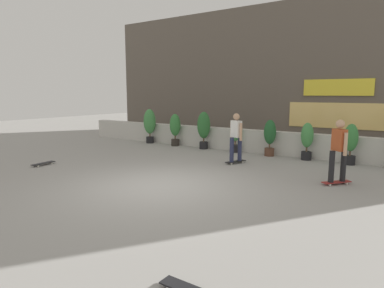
# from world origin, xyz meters

# --- Properties ---
(ground_plane) EXTENTS (48.00, 48.00, 0.00)m
(ground_plane) POSITION_xyz_m (0.00, 0.00, 0.00)
(ground_plane) COLOR #9E9B96
(planter_wall) EXTENTS (18.00, 0.40, 0.90)m
(planter_wall) POSITION_xyz_m (0.00, 6.00, 0.45)
(planter_wall) COLOR beige
(planter_wall) RESTS_ON ground
(building_backdrop) EXTENTS (20.00, 2.08, 6.50)m
(building_backdrop) POSITION_xyz_m (0.00, 10.00, 3.25)
(building_backdrop) COLOR #60564C
(building_backdrop) RESTS_ON ground
(potted_plant_0) EXTENTS (0.57, 0.57, 1.61)m
(potted_plant_0) POSITION_xyz_m (-5.13, 5.55, 0.95)
(potted_plant_0) COLOR black
(potted_plant_0) RESTS_ON ground
(potted_plant_1) EXTENTS (0.48, 0.48, 1.44)m
(potted_plant_1) POSITION_xyz_m (-3.63, 5.55, 0.83)
(potted_plant_1) COLOR #2D2823
(potted_plant_1) RESTS_ON ground
(potted_plant_2) EXTENTS (0.55, 0.55, 1.58)m
(potted_plant_2) POSITION_xyz_m (-2.11, 5.55, 0.93)
(potted_plant_2) COLOR black
(potted_plant_2) RESTS_ON ground
(potted_plant_3) EXTENTS (0.37, 0.37, 1.21)m
(potted_plant_3) POSITION_xyz_m (-0.63, 5.55, 0.65)
(potted_plant_3) COLOR black
(potted_plant_3) RESTS_ON ground
(potted_plant_4) EXTENTS (0.45, 0.45, 1.37)m
(potted_plant_4) POSITION_xyz_m (0.82, 5.55, 0.78)
(potted_plant_4) COLOR brown
(potted_plant_4) RESTS_ON ground
(potted_plant_5) EXTENTS (0.43, 0.43, 1.33)m
(potted_plant_5) POSITION_xyz_m (2.19, 5.55, 0.75)
(potted_plant_5) COLOR black
(potted_plant_5) RESTS_ON ground
(potted_plant_6) EXTENTS (0.45, 0.45, 1.37)m
(potted_plant_6) POSITION_xyz_m (3.61, 5.55, 0.77)
(potted_plant_6) COLOR black
(potted_plant_6) RESTS_ON ground
(skater_mid_plaza) EXTENTS (0.67, 0.74, 1.70)m
(skater_mid_plaza) POSITION_xyz_m (3.75, 2.68, 0.94)
(skater_mid_plaza) COLOR maroon
(skater_mid_plaza) RESTS_ON ground
(skater_by_wall_right) EXTENTS (0.53, 0.82, 1.70)m
(skater_by_wall_right) POSITION_xyz_m (0.37, 3.60, 0.94)
(skater_by_wall_right) COLOR black
(skater_by_wall_right) RESTS_ON ground
(skateboard_near_camera) EXTENTS (0.25, 0.81, 0.08)m
(skateboard_near_camera) POSITION_xyz_m (-4.79, -0.20, 0.06)
(skateboard_near_camera) COLOR black
(skateboard_near_camera) RESTS_ON ground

